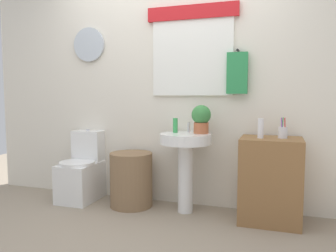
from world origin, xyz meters
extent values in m
plane|color=gray|center=(0.00, 0.00, 0.00)|extent=(8.00, 8.00, 0.00)
cube|color=silver|center=(0.00, 1.15, 1.30)|extent=(4.40, 0.10, 2.60)
cube|color=white|center=(0.24, 1.08, 1.54)|extent=(0.83, 0.03, 0.77)
cube|color=red|center=(0.24, 1.07, 1.98)|extent=(0.93, 0.04, 0.14)
cylinder|color=silver|center=(-0.95, 1.08, 1.72)|extent=(0.38, 0.03, 0.38)
cylinder|color=black|center=(0.70, 1.07, 1.59)|extent=(0.02, 0.06, 0.02)
cube|color=#2D894C|center=(0.70, 1.05, 1.37)|extent=(0.20, 0.05, 0.40)
cube|color=white|center=(-0.95, 0.85, 0.21)|extent=(0.36, 0.50, 0.41)
cylinder|color=white|center=(-0.95, 0.79, 0.43)|extent=(0.38, 0.38, 0.03)
cube|color=white|center=(-0.95, 1.02, 0.58)|extent=(0.34, 0.18, 0.34)
cylinder|color=silver|center=(-0.95, 1.02, 0.76)|extent=(0.04, 0.04, 0.02)
cylinder|color=#846647|center=(-0.34, 0.85, 0.28)|extent=(0.44, 0.44, 0.56)
cylinder|color=white|center=(0.24, 0.85, 0.34)|extent=(0.15, 0.15, 0.68)
cylinder|color=white|center=(0.24, 0.85, 0.73)|extent=(0.50, 0.50, 0.10)
cylinder|color=silver|center=(0.24, 0.97, 0.83)|extent=(0.03, 0.03, 0.10)
cube|color=olive|center=(1.04, 0.85, 0.39)|extent=(0.54, 0.44, 0.77)
cylinder|color=green|center=(0.12, 0.90, 0.85)|extent=(0.05, 0.05, 0.14)
cylinder|color=#AD5B38|center=(0.38, 0.91, 0.84)|extent=(0.14, 0.14, 0.11)
sphere|color=#3D8442|center=(0.38, 0.91, 0.96)|extent=(0.19, 0.19, 0.19)
cylinder|color=white|center=(0.95, 0.81, 0.86)|extent=(0.05, 0.05, 0.18)
cylinder|color=silver|center=(1.14, 0.87, 0.82)|extent=(0.08, 0.08, 0.10)
cylinder|color=red|center=(1.15, 0.86, 0.87)|extent=(0.02, 0.04, 0.18)
cylinder|color=green|center=(1.13, 0.89, 0.87)|extent=(0.02, 0.01, 0.18)
cylinder|color=purple|center=(1.13, 0.85, 0.87)|extent=(0.02, 0.02, 0.18)
camera|label=1|loc=(1.08, -2.24, 1.15)|focal=35.45mm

